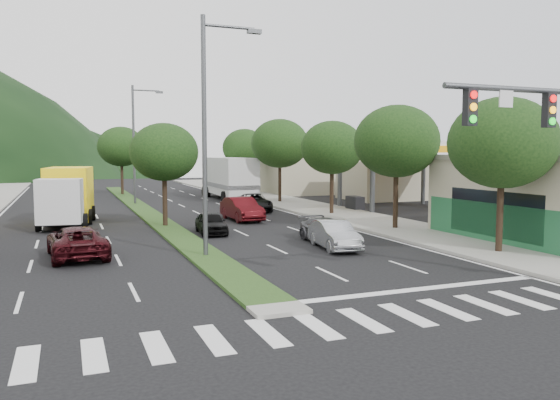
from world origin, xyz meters
name	(u,v)px	position (x,y,z in m)	size (l,w,h in m)	color
ground	(273,307)	(0.00, 0.00, 0.00)	(160.00, 160.00, 0.00)	black
sidewalk_right	(309,207)	(12.50, 25.00, 0.07)	(5.00, 90.00, 0.15)	gray
median	(143,210)	(0.00, 28.00, 0.06)	(1.60, 56.00, 0.12)	#1F3A15
crosswalk	(301,328)	(0.00, -2.00, 0.01)	(19.00, 2.20, 0.01)	silver
traffic_signal	(560,145)	(9.03, -1.54, 4.65)	(6.12, 0.40, 7.00)	#47494C
gas_canopy	(401,149)	(19.00, 22.00, 4.65)	(12.20, 8.20, 5.25)	silver
bldg_right_far	(296,168)	(19.50, 44.00, 2.60)	(10.00, 16.00, 5.20)	#B4AA8F
tree_r_a	(502,143)	(12.00, 4.00, 4.82)	(4.60, 4.60, 6.63)	black
tree_r_b	(397,141)	(12.00, 12.00, 5.04)	(4.80, 4.80, 6.94)	black
tree_r_c	(332,148)	(12.00, 20.00, 4.75)	(4.40, 4.40, 6.48)	black
tree_r_d	(280,144)	(12.00, 30.00, 5.18)	(5.00, 5.00, 7.17)	black
tree_r_e	(245,148)	(12.00, 40.00, 4.89)	(4.60, 4.60, 6.71)	black
tree_med_near	(164,152)	(0.00, 18.00, 4.43)	(4.00, 4.00, 6.02)	black
tree_med_far	(121,147)	(0.00, 44.00, 5.01)	(4.80, 4.80, 6.94)	black
streetlight_near	(209,124)	(0.21, 8.00, 5.58)	(2.60, 0.25, 10.00)	#47494C
streetlight_mid	(136,138)	(0.21, 33.00, 5.58)	(2.60, 0.25, 10.00)	#47494C
sedan_silver	(334,235)	(6.00, 7.87, 0.65)	(1.37, 3.94, 1.30)	#A9ACB1
suv_maroon	(77,242)	(-5.04, 9.96, 0.66)	(2.20, 4.78, 1.33)	#330B0F
car_queue_a	(211,223)	(1.88, 14.46, 0.60)	(1.43, 3.55, 1.21)	black
car_queue_b	(327,231)	(6.39, 9.46, 0.59)	(1.66, 4.08, 1.18)	#4C4C51
car_queue_c	(242,209)	(5.20, 19.46, 0.75)	(1.59, 4.57, 1.50)	#470B10
car_queue_d	(254,202)	(7.70, 24.46, 0.66)	(2.19, 4.76, 1.32)	black
box_truck	(68,198)	(-5.33, 21.34, 1.65)	(3.50, 7.35, 3.49)	silver
motorhome	(229,177)	(9.00, 35.61, 2.09)	(3.37, 10.27, 3.92)	silver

